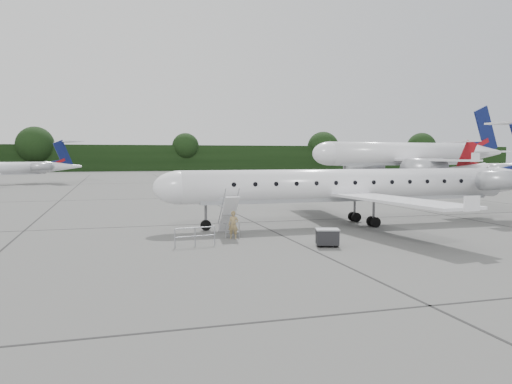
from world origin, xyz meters
name	(u,v)px	position (x,y,z in m)	size (l,w,h in m)	color
ground	(344,232)	(0.00, 0.00, 0.00)	(320.00, 320.00, 0.00)	#60605E
treeline	(159,158)	(0.00, 130.00, 4.00)	(260.00, 4.00, 8.00)	black
main_regional_jet	(350,169)	(1.80, 2.79, 3.85)	(30.00, 21.60, 7.69)	white
airstair	(229,215)	(-7.32, 0.59, 1.21)	(0.85, 2.30, 2.41)	white
passenger	(233,225)	(-7.33, -0.71, 0.81)	(0.59, 0.39, 1.62)	olive
safety_railing	(195,237)	(-9.84, -2.54, 0.50)	(2.20, 0.08, 1.00)	gray
baggage_cart	(327,237)	(-3.13, -4.46, 0.50)	(1.15, 0.93, 1.00)	black
bg_narrowbody	(404,143)	(35.25, 48.87, 7.03)	(39.17, 28.20, 14.06)	white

